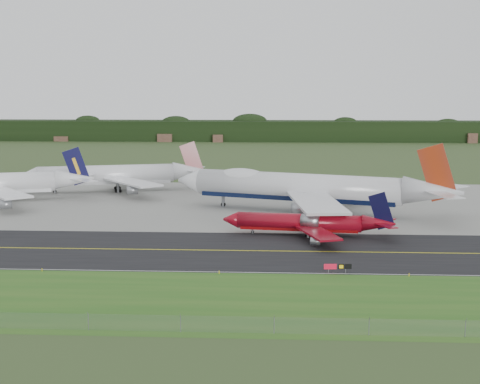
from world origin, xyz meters
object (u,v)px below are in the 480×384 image
Objects in this scene: jet_red_737 at (309,223)px; taxiway_sign at (338,267)px; jet_star_tail at (117,175)px; jet_ba_747 at (307,188)px.

jet_red_737 is 7.82× the size of taxiway_sign.
jet_ba_747 is at bearing -30.31° from jet_star_tail.
jet_star_tail is (-56.20, 32.85, -1.34)m from jet_ba_747.
jet_ba_747 is 1.29× the size of jet_star_tail.
taxiway_sign is at bearing -87.27° from jet_ba_747.
jet_ba_747 reaches higher than jet_red_737.
jet_red_737 is at bearing -47.31° from jet_star_tail.
jet_ba_747 reaches higher than jet_star_tail.
taxiway_sign is at bearing -83.17° from jet_red_737.
jet_ba_747 is 1.96× the size of jet_red_737.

